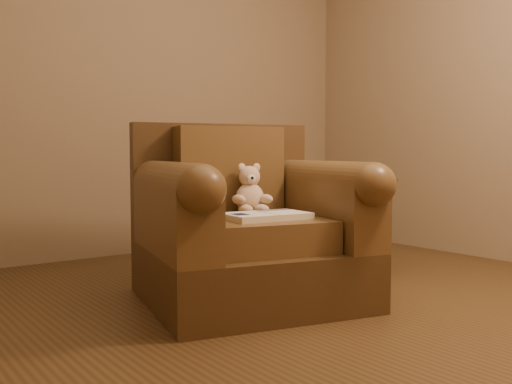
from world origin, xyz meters
TOP-DOWN VIEW (x-y plane):
  - floor at (0.00, 0.00)m, footprint 4.00×4.00m
  - armchair at (-0.12, 0.35)m, footprint 1.26×1.22m
  - teddy_bear at (-0.05, 0.42)m, footprint 0.20×0.23m
  - guidebook at (-0.16, 0.13)m, footprint 0.43×0.29m
  - side_table at (0.87, 0.45)m, footprint 0.44×0.44m

SIDE VIEW (x-z plane):
  - floor at x=0.00m, z-range 0.00..0.00m
  - side_table at x=0.87m, z-range 0.02..0.64m
  - armchair at x=-0.12m, z-range -0.11..0.84m
  - guidebook at x=-0.16m, z-range 0.45..0.49m
  - teddy_bear at x=-0.05m, z-range 0.42..0.70m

